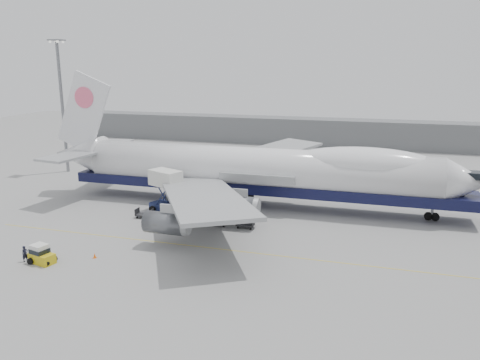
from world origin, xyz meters
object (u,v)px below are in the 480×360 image
(catering_truck, at_px, (166,188))
(ground_worker, at_px, (25,254))
(baggage_tug, at_px, (41,255))
(airliner, at_px, (260,170))

(catering_truck, xyz_separation_m, ground_worker, (-7.04, -20.82, -2.55))
(catering_truck, relative_size, baggage_tug, 1.99)
(baggage_tug, bearing_deg, ground_worker, -159.33)
(catering_truck, distance_m, ground_worker, 22.13)
(baggage_tug, xyz_separation_m, ground_worker, (-1.88, -0.23, -0.02))
(baggage_tug, bearing_deg, airliner, 70.81)
(ground_worker, bearing_deg, baggage_tug, -59.33)
(airliner, relative_size, ground_worker, 37.60)
(ground_worker, bearing_deg, catering_truck, 5.07)
(baggage_tug, distance_m, ground_worker, 1.90)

